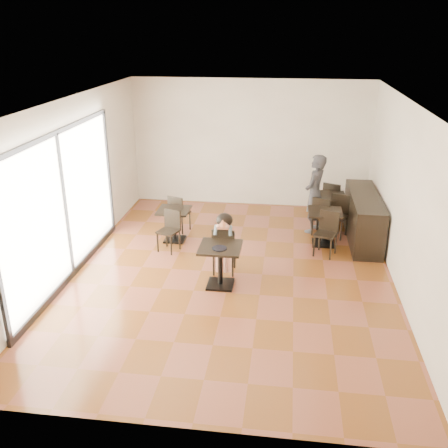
% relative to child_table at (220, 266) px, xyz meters
% --- Properties ---
extents(floor, '(6.00, 8.00, 0.01)m').
position_rel_child_table_xyz_m(floor, '(0.14, 0.52, -0.39)').
color(floor, brown).
rests_on(floor, ground).
extents(ceiling, '(6.00, 8.00, 0.01)m').
position_rel_child_table_xyz_m(ceiling, '(0.14, 0.52, 2.81)').
color(ceiling, white).
rests_on(ceiling, floor).
extents(wall_back, '(6.00, 0.01, 3.20)m').
position_rel_child_table_xyz_m(wall_back, '(0.14, 4.52, 1.21)').
color(wall_back, white).
rests_on(wall_back, floor).
extents(wall_front, '(6.00, 0.01, 3.20)m').
position_rel_child_table_xyz_m(wall_front, '(0.14, -3.48, 1.21)').
color(wall_front, white).
rests_on(wall_front, floor).
extents(wall_left, '(0.01, 8.00, 3.20)m').
position_rel_child_table_xyz_m(wall_left, '(-2.86, 0.52, 1.21)').
color(wall_left, white).
rests_on(wall_left, floor).
extents(wall_right, '(0.01, 8.00, 3.20)m').
position_rel_child_table_xyz_m(wall_right, '(3.14, 0.52, 1.21)').
color(wall_right, white).
rests_on(wall_right, floor).
extents(storefront_window, '(0.04, 4.50, 2.60)m').
position_rel_child_table_xyz_m(storefront_window, '(-2.83, 0.02, 1.01)').
color(storefront_window, white).
rests_on(storefront_window, floor).
extents(child_table, '(0.73, 0.73, 0.78)m').
position_rel_child_table_xyz_m(child_table, '(0.00, 0.00, 0.00)').
color(child_table, black).
rests_on(child_table, floor).
extents(child_chair, '(0.42, 0.42, 0.93)m').
position_rel_child_table_xyz_m(child_chair, '(0.00, 0.55, 0.08)').
color(child_chair, black).
rests_on(child_chair, floor).
extents(child, '(0.42, 0.59, 1.17)m').
position_rel_child_table_xyz_m(child, '(0.00, 0.55, 0.20)').
color(child, slate).
rests_on(child, child_chair).
extents(plate, '(0.26, 0.26, 0.02)m').
position_rel_child_table_xyz_m(plate, '(0.00, -0.10, 0.40)').
color(plate, black).
rests_on(plate, child_table).
extents(pizza_slice, '(0.27, 0.21, 0.06)m').
position_rel_child_table_xyz_m(pizza_slice, '(0.00, 0.36, 0.63)').
color(pizza_slice, '#DCB972').
rests_on(pizza_slice, child).
extents(adult_patron, '(0.65, 0.76, 1.78)m').
position_rel_child_table_xyz_m(adult_patron, '(1.73, 2.83, 0.50)').
color(adult_patron, '#39393E').
rests_on(adult_patron, floor).
extents(cafe_table_mid, '(0.92, 0.92, 0.75)m').
position_rel_child_table_xyz_m(cafe_table_mid, '(1.94, 2.11, -0.01)').
color(cafe_table_mid, black).
rests_on(cafe_table_mid, floor).
extents(cafe_table_left, '(0.86, 0.86, 0.71)m').
position_rel_child_table_xyz_m(cafe_table_left, '(-1.27, 1.90, -0.03)').
color(cafe_table_left, black).
rests_on(cafe_table_left, floor).
extents(cafe_table_back, '(0.96, 0.96, 0.78)m').
position_rel_child_table_xyz_m(cafe_table_back, '(2.07, 3.13, 0.00)').
color(cafe_table_back, black).
rests_on(cafe_table_back, floor).
extents(chair_mid_a, '(0.52, 0.52, 0.90)m').
position_rel_child_table_xyz_m(chair_mid_a, '(1.94, 2.66, 0.06)').
color(chair_mid_a, black).
rests_on(chair_mid_a, floor).
extents(chair_mid_b, '(0.52, 0.52, 0.90)m').
position_rel_child_table_xyz_m(chair_mid_b, '(1.94, 1.56, 0.06)').
color(chair_mid_b, black).
rests_on(chair_mid_b, floor).
extents(chair_left_a, '(0.49, 0.49, 0.86)m').
position_rel_child_table_xyz_m(chair_left_a, '(-1.27, 2.45, 0.04)').
color(chair_left_a, black).
rests_on(chair_left_a, floor).
extents(chair_left_b, '(0.49, 0.49, 0.86)m').
position_rel_child_table_xyz_m(chair_left_b, '(-1.27, 1.35, 0.04)').
color(chair_left_b, black).
rests_on(chair_left_b, floor).
extents(chair_back_a, '(0.55, 0.55, 0.93)m').
position_rel_child_table_xyz_m(chair_back_a, '(2.23, 3.68, 0.08)').
color(chair_back_a, black).
rests_on(chair_back_a, floor).
extents(chair_back_b, '(0.55, 0.55, 0.93)m').
position_rel_child_table_xyz_m(chair_back_b, '(2.23, 2.58, 0.08)').
color(chair_back_b, black).
rests_on(chair_back_b, floor).
extents(service_counter, '(0.60, 2.40, 1.00)m').
position_rel_child_table_xyz_m(service_counter, '(2.79, 2.52, 0.11)').
color(service_counter, black).
rests_on(service_counter, floor).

